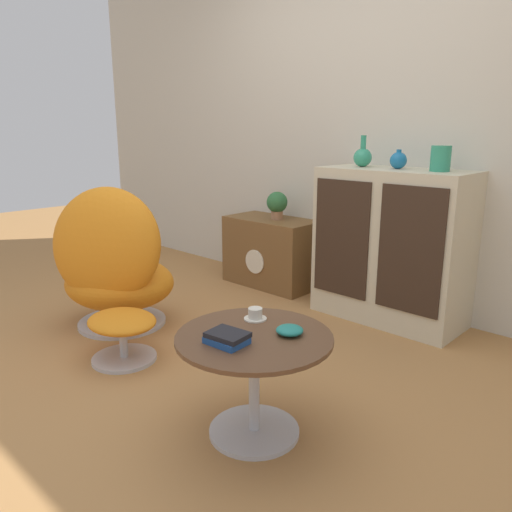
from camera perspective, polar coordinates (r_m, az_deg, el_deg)
The scene contains 14 objects.
ground_plane at distance 2.70m, azimuth -8.36°, elevation -13.01°, with size 12.00×12.00×0.00m, color #A87542.
wall_back at distance 3.68m, azimuth 12.62°, elevation 15.04°, with size 6.40×0.06×2.60m.
sideboard at distance 3.35m, azimuth 15.20°, elevation 1.10°, with size 0.95×0.45×0.99m.
tv_console at distance 4.02m, azimuth 1.80°, elevation 0.48°, with size 0.75×0.40×0.54m.
egg_chair at distance 3.22m, azimuth -16.01°, elevation -1.06°, with size 0.93×0.91×0.93m.
ottoman at distance 2.82m, azimuth -15.03°, elevation -7.92°, with size 0.41×0.35×0.27m.
coffee_table at distance 2.06m, azimuth -0.21°, elevation -12.50°, with size 0.63×0.63×0.44m.
vase_leftmost at distance 3.40m, azimuth 12.09°, elevation 11.04°, with size 0.12×0.12×0.20m.
vase_inner_left at distance 3.27m, azimuth 15.96°, elevation 10.47°, with size 0.10×0.10×0.12m.
vase_inner_right at distance 3.15m, azimuth 20.34°, elevation 10.40°, with size 0.12×0.12×0.15m.
potted_plant at distance 3.91m, azimuth 2.42°, elevation 6.00°, with size 0.16×0.16×0.22m.
teacup at distance 2.16m, azimuth -0.05°, elevation -6.73°, with size 0.10×0.10×0.05m.
book_stack at distance 1.93m, azimuth -3.33°, elevation -9.33°, with size 0.16×0.13×0.04m.
bowl at distance 2.01m, azimuth 3.87°, elevation -8.45°, with size 0.11×0.11×0.04m.
Camera 1 is at (1.91, -1.46, 1.24)m, focal length 35.00 mm.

